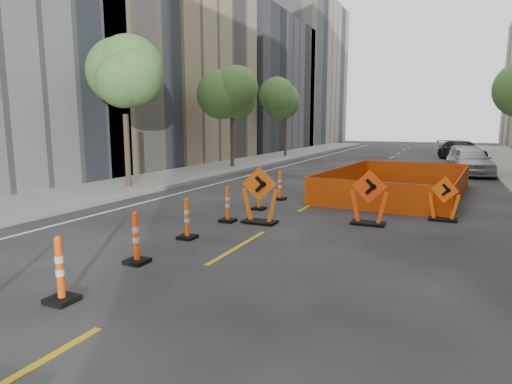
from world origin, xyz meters
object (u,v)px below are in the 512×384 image
at_px(chevron_sign_left, 260,195).
at_px(chevron_sign_right, 444,199).
at_px(channelizer_5, 228,204).
at_px(channelizer_2, 60,269).
at_px(channelizer_3, 136,238).
at_px(chevron_sign_center, 369,197).
at_px(parked_car_mid, 466,157).
at_px(channelizer_4, 187,218).
at_px(parked_car_far, 461,150).
at_px(channelizer_7, 280,185).
at_px(channelizer_6, 259,194).
at_px(parked_car_near, 470,161).

distance_m(chevron_sign_left, chevron_sign_right, 5.53).
bearing_deg(channelizer_5, channelizer_2, -87.83).
distance_m(channelizer_3, chevron_sign_center, 6.71).
height_order(channelizer_3, parked_car_mid, parked_car_mid).
bearing_deg(channelizer_4, parked_car_far, 76.62).
height_order(channelizer_4, parked_car_mid, parked_car_mid).
xyz_separation_m(channelizer_2, chevron_sign_right, (5.61, 9.03, 0.11)).
xyz_separation_m(chevron_sign_center, parked_car_far, (3.00, 25.66, -0.02)).
bearing_deg(channelizer_5, channelizer_7, 89.09).
distance_m(channelizer_7, chevron_sign_left, 4.02).
bearing_deg(chevron_sign_center, channelizer_3, -132.32).
bearing_deg(parked_car_far, channelizer_6, -128.12).
bearing_deg(parked_car_near, channelizer_7, -131.34).
distance_m(chevron_sign_left, parked_car_near, 16.96).
bearing_deg(parked_car_far, channelizer_2, -124.22).
xyz_separation_m(channelizer_3, channelizer_7, (0.01, 8.32, 0.00)).
height_order(chevron_sign_right, parked_car_far, parked_car_far).
relative_size(channelizer_3, parked_car_mid, 0.26).
height_order(channelizer_3, channelizer_7, channelizer_7).
bearing_deg(channelizer_7, chevron_sign_right, -13.35).
xyz_separation_m(channelizer_2, channelizer_3, (-0.18, 2.08, -0.00)).
bearing_deg(chevron_sign_right, chevron_sign_center, -123.45).
distance_m(chevron_sign_center, parked_car_far, 25.84).
xyz_separation_m(chevron_sign_center, parked_car_mid, (3.15, 19.80, -0.11)).
bearing_deg(channelizer_7, chevron_sign_left, -77.47).
distance_m(channelizer_2, channelizer_7, 10.40).
height_order(channelizer_2, chevron_sign_center, chevron_sign_center).
height_order(channelizer_4, chevron_sign_right, chevron_sign_right).
relative_size(chevron_sign_left, parked_car_mid, 0.40).
distance_m(channelizer_4, channelizer_7, 6.24).
xyz_separation_m(channelizer_2, parked_car_mid, (6.78, 27.39, 0.13)).
bearing_deg(channelizer_5, chevron_sign_center, 19.29).
relative_size(channelizer_7, chevron_sign_right, 0.83).
relative_size(chevron_sign_center, parked_car_near, 0.34).
bearing_deg(chevron_sign_center, chevron_sign_left, -166.87).
relative_size(chevron_sign_center, parked_car_mid, 0.38).
bearing_deg(chevron_sign_right, channelizer_2, -101.32).
bearing_deg(parked_car_near, chevron_sign_center, -113.15).
xyz_separation_m(channelizer_5, chevron_sign_left, (0.94, 0.24, 0.29)).
distance_m(channelizer_2, chevron_sign_left, 6.52).
height_order(channelizer_6, parked_car_mid, parked_car_mid).
bearing_deg(channelizer_6, channelizer_4, -92.24).
xyz_separation_m(channelizer_5, parked_car_far, (6.86, 27.02, 0.24)).
bearing_deg(channelizer_7, parked_car_near, 59.61).
bearing_deg(channelizer_2, parked_car_mid, 76.10).
distance_m(channelizer_4, channelizer_6, 4.16).
bearing_deg(parked_car_near, channelizer_2, -117.93).
xyz_separation_m(channelizer_6, chevron_sign_right, (5.74, 0.71, 0.14)).
bearing_deg(channelizer_5, parked_car_mid, 71.65).
relative_size(channelizer_2, channelizer_5, 1.04).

